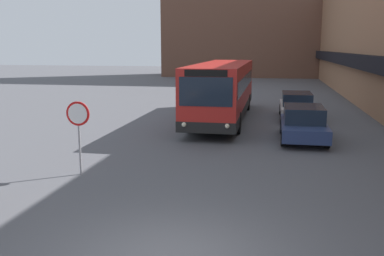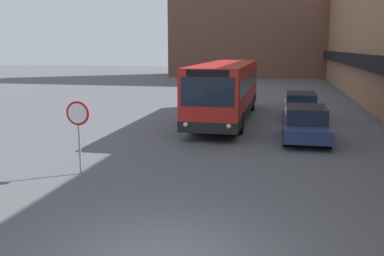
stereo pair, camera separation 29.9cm
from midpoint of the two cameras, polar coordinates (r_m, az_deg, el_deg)
building_backdrop_far at (r=60.36m, az=10.37°, el=15.29°), size 26.00×8.00×17.84m
city_bus at (r=23.63m, az=4.99°, el=5.16°), size 2.56×12.44×3.11m
parked_car_front at (r=19.00m, az=15.39°, el=0.57°), size 1.91×4.31×1.47m
parked_car_middle at (r=24.74m, az=14.63°, el=2.86°), size 1.83×4.79×1.45m
stop_sign at (r=13.73m, az=-14.33°, el=0.85°), size 0.76×0.08×2.33m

